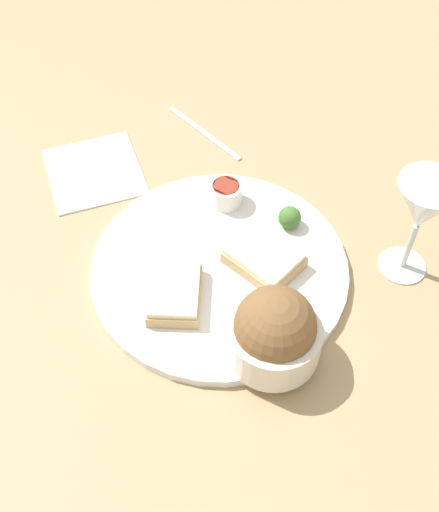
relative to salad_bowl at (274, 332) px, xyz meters
name	(u,v)px	position (x,y,z in m)	size (l,w,h in m)	color
ground_plane	(219,272)	(0.14, -0.03, -0.06)	(4.00, 4.00, 0.00)	tan
dinner_plate	(219,269)	(0.14, -0.03, -0.05)	(0.34, 0.34, 0.01)	white
salad_bowl	(274,332)	(0.00, 0.00, 0.00)	(0.11, 0.11, 0.10)	silver
sauce_ramekin	(226,193)	(0.23, -0.10, -0.02)	(0.05, 0.05, 0.03)	white
cheese_toast_near	(264,258)	(0.11, -0.07, -0.03)	(0.10, 0.09, 0.03)	tan
cheese_toast_far	(175,293)	(0.13, 0.05, -0.03)	(0.11, 0.11, 0.03)	tan
wine_glass	(423,209)	(0.00, -0.23, 0.06)	(0.08, 0.08, 0.15)	silver
garnish	(289,217)	(0.14, -0.14, -0.03)	(0.03, 0.03, 0.03)	#477533
napkin	(94,171)	(0.40, 0.02, -0.05)	(0.18, 0.17, 0.01)	white
fork	(204,132)	(0.38, -0.17, -0.05)	(0.17, 0.02, 0.01)	silver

